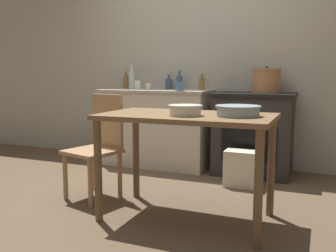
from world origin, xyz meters
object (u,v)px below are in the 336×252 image
work_table (187,129)px  cup_center_right (180,86)px  stove (253,134)px  bottle_center (132,80)px  stock_pot (266,81)px  bottle_far_left (169,84)px  chair (99,144)px  bottle_center_left (126,82)px  flour_sack (240,168)px  bottle_mid_left (179,82)px  mixing_bowl_small (238,110)px  cup_right (149,86)px  bottle_left (202,84)px  mixing_bowl_large (185,110)px  cup_mid_right (138,85)px

work_table → cup_center_right: cup_center_right is taller
stove → bottle_center: bearing=176.9°
stock_pot → bottle_far_left: size_ratio=1.73×
chair → bottle_far_left: bearing=103.9°
bottle_center_left → stock_pot: bearing=-5.0°
flour_sack → chair: bearing=-144.3°
chair → bottle_mid_left: size_ratio=4.03×
stock_pot → mixing_bowl_small: stock_pot is taller
flour_sack → bottle_far_left: 1.49m
bottle_center → cup_right: (0.30, -0.16, -0.07)m
stove → bottle_center: 1.62m
chair → bottle_mid_left: bearing=97.8°
bottle_left → bottle_mid_left: bearing=179.1°
mixing_bowl_small → bottle_center_left: 2.45m
bottle_center_left → mixing_bowl_large: bearing=-50.6°
cup_center_right → cup_right: 0.47m
bottle_mid_left → cup_mid_right: bearing=-155.6°
bottle_center_left → work_table: bearing=-49.5°
stock_pot → cup_mid_right: (-1.48, -0.08, -0.06)m
flour_sack → bottle_center: size_ratio=1.19×
bottle_far_left → cup_center_right: (0.31, -0.43, -0.02)m
mixing_bowl_large → bottle_far_left: 1.98m
flour_sack → cup_center_right: 1.10m
cup_right → work_table: bearing=-55.2°
stove → flour_sack: bearing=-93.1°
work_table → bottle_mid_left: bearing=112.6°
bottle_left → stove: bearing=-13.6°
bottle_mid_left → stock_pot: bearing=-6.7°
work_table → bottle_center_left: (-1.42, 1.67, 0.31)m
work_table → mixing_bowl_large: size_ratio=5.22×
chair → cup_mid_right: size_ratio=8.59×
stock_pot → bottle_center_left: (-1.77, 0.15, -0.03)m
mixing_bowl_large → cup_center_right: cup_center_right is taller
stock_pot → bottle_far_left: bearing=172.0°
stove → mixing_bowl_small: (0.14, -1.46, 0.39)m
stove → bottle_left: 0.84m
bottle_center_left → cup_mid_right: (0.29, -0.24, -0.03)m
mixing_bowl_small → bottle_far_left: bottle_far_left is taller
bottle_far_left → bottle_center: bottle_center is taller
stock_pot → bottle_center_left: 1.78m
bottle_far_left → cup_mid_right: size_ratio=1.65×
flour_sack → cup_mid_right: (-1.34, 0.46, 0.77)m
chair → bottle_center: bearing=121.8°
flour_sack → bottle_mid_left: (-0.89, 0.67, 0.81)m
flour_sack → bottle_left: bearing=132.6°
mixing_bowl_small → bottle_mid_left: bottle_mid_left is taller
work_table → bottle_mid_left: bottle_mid_left is taller
mixing_bowl_small → bottle_mid_left: (-1.05, 1.62, 0.15)m
stove → mixing_bowl_small: stove is taller
work_table → stock_pot: (0.35, 1.51, 0.33)m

